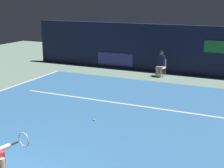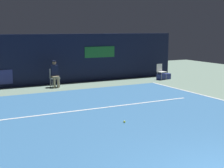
{
  "view_description": "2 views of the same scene",
  "coord_description": "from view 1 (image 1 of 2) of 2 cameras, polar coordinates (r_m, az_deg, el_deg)",
  "views": [
    {
      "loc": [
        5.09,
        -4.28,
        4.02
      ],
      "look_at": [
        0.19,
        6.26,
        0.98
      ],
      "focal_mm": 53.66,
      "sensor_mm": 36.0,
      "label": 1
    },
    {
      "loc": [
        -4.8,
        -3.63,
        2.88
      ],
      "look_at": [
        0.18,
        5.89,
        1.08
      ],
      "focal_mm": 53.46,
      "sensor_mm": 36.0,
      "label": 2
    }
  ],
  "objects": [
    {
      "name": "back_wall",
      "position": [
        18.35,
        8.57,
        5.97
      ],
      "size": [
        15.61,
        0.33,
        2.6
      ],
      "color": "#141933",
      "rests_on": "ground"
    },
    {
      "name": "court_surface",
      "position": [
        11.29,
        -3.7,
        -6.19
      ],
      "size": [
        10.69,
        11.92,
        0.01
      ],
      "primitive_type": "cube",
      "color": "#336699",
      "rests_on": "ground"
    },
    {
      "name": "tennis_ball",
      "position": [
        11.23,
        -3.11,
        -6.08
      ],
      "size": [
        0.07,
        0.07,
        0.07
      ],
      "primitive_type": "sphere",
      "color": "#CCE033",
      "rests_on": "court_surface"
    },
    {
      "name": "ground_plane",
      "position": [
        11.29,
        -3.7,
        -6.22
      ],
      "size": [
        31.55,
        31.55,
        0.0
      ],
      "primitive_type": "plane",
      "color": "slate"
    },
    {
      "name": "line_service",
      "position": [
        13.05,
        0.68,
        -3.21
      ],
      "size": [
        8.34,
        0.1,
        0.01
      ],
      "primitive_type": "cube",
      "color": "white",
      "rests_on": "court_surface"
    },
    {
      "name": "line_judge_on_chair",
      "position": [
        17.42,
        8.31,
        3.47
      ],
      "size": [
        0.46,
        0.55,
        1.32
      ],
      "color": "white",
      "rests_on": "ground"
    }
  ]
}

